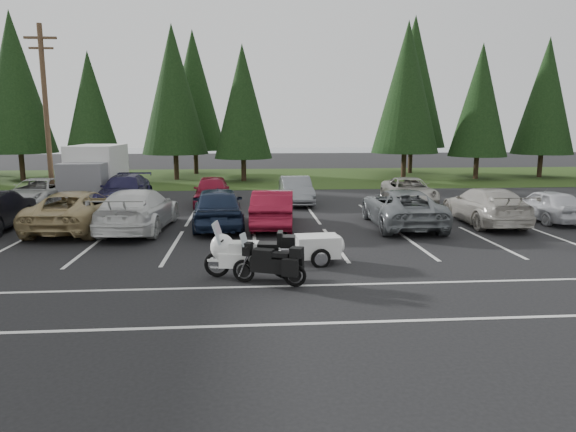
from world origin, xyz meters
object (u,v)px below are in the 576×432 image
Objects in this scene: cargo_trailer at (317,249)px; utility_pole at (46,111)px; car_near_7 at (485,206)px; car_far_4 at (409,191)px; touring_motorcycle at (250,250)px; adventure_motorcycle at (269,259)px; car_far_2 at (212,191)px; box_truck at (93,173)px; car_near_4 at (218,207)px; car_far_3 at (296,190)px; car_near_6 at (402,208)px; car_far_0 at (38,193)px; car_near_5 at (273,208)px; car_near_8 at (547,205)px; car_far_1 at (125,190)px; car_near_2 at (79,210)px; car_near_3 at (138,210)px.

utility_pole is at bearing 127.85° from cargo_trailer.
car_near_7 is 1.07× the size of car_far_4.
touring_motorcycle is 0.78m from adventure_motorcycle.
car_near_7 is 9.45m from cargo_trailer.
car_far_2 is 0.90× the size of car_far_4.
box_truck is 10.92m from car_near_4.
car_near_7 is at bearing -28.70° from car_far_2.
car_far_2 reaches higher than car_far_3.
car_far_3 is 1.96× the size of adventure_motorcycle.
adventure_motorcycle is (-7.69, -12.98, -0.01)m from car_far_4.
car_far_2 is (-7.88, 6.14, -0.01)m from car_near_6.
utility_pole is 18.68m from car_near_6.
car_near_6 is 9.99m from car_far_2.
utility_pole is at bearing 90.64° from car_far_0.
cargo_trailer is (12.34, -11.60, -0.28)m from car_far_0.
car_near_5 reaches higher than car_far_3.
car_near_6 reaches higher than car_far_4.
car_near_6 is 9.14m from adventure_motorcycle.
utility_pole reaches higher than car_near_8.
box_truck is at bearing -23.69° from car_near_7.
adventure_motorcycle is at bearing -63.84° from car_far_1.
car_near_2 is 5.29m from car_near_4.
touring_motorcycle is at bearing 137.16° from car_near_2.
car_near_4 is 10.82m from car_far_4.
car_far_0 is (-19.98, 6.06, -0.05)m from car_near_7.
car_near_7 is (17.93, -8.32, -0.71)m from box_truck.
car_near_4 is 10.96m from car_far_0.
car_near_2 is 16.11m from car_near_7.
car_far_1 is at bearing -25.87° from car_near_6.
car_near_3 is at bearing -150.15° from car_far_4.
car_near_3 is at bearing -72.70° from car_far_1.
car_near_8 is at bearing -170.73° from car_near_7.
car_far_1 is 14.49m from touring_motorcycle.
car_near_7 reaches higher than car_far_4.
car_far_3 is 11.59m from cargo_trailer.
car_far_1 is (2.12, -2.10, -0.70)m from box_truck.
utility_pole reaches higher than car_near_2.
adventure_motorcycle reaches higher than cargo_trailer.
utility_pole is 5.93m from car_far_1.
car_far_2 is at bearing 103.61° from cargo_trailer.
car_far_1 is 1.07× the size of car_far_4.
car_near_8 is at bearing -22.43° from car_far_2.
car_far_2 is at bearing -12.86° from utility_pole.
car_near_4 is at bearing -49.27° from box_truck.
car_near_3 is 9.18m from car_far_3.
box_truck is at bearing 166.52° from car_far_3.
car_near_2 is 12.56m from car_near_6.
car_near_3 reaches higher than car_near_7.
car_far_3 is 0.87× the size of car_far_4.
box_truck is 17.29m from cargo_trailer.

